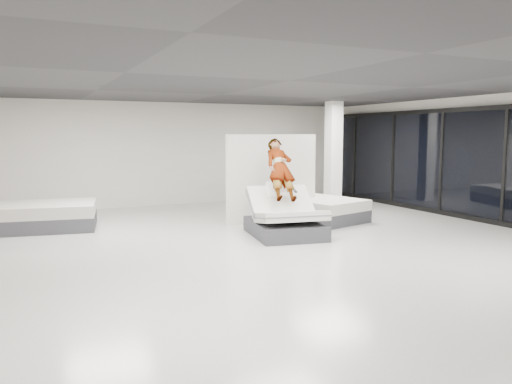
# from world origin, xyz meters

# --- Properties ---
(room) EXTENTS (14.00, 14.04, 3.20)m
(room) POSITION_xyz_m (0.00, 0.00, 1.60)
(room) COLOR beige
(room) RESTS_ON ground
(hero_bed) EXTENTS (1.69, 2.07, 1.16)m
(hero_bed) POSITION_xyz_m (0.55, 1.16, 0.35)
(hero_bed) COLOR #3A3A40
(hero_bed) RESTS_ON floor
(person) EXTENTS (0.88, 1.64, 1.48)m
(person) POSITION_xyz_m (0.61, 1.48, 1.21)
(person) COLOR slate
(person) RESTS_ON hero_bed
(remote) EXTENTS (0.07, 0.15, 0.08)m
(remote) POSITION_xyz_m (0.77, 1.09, 0.99)
(remote) COLOR black
(remote) RESTS_ON person
(divider_panel) EXTENTS (2.44, 0.18, 2.21)m
(divider_panel) POSITION_xyz_m (1.10, 2.88, 1.11)
(divider_panel) COLOR silver
(divider_panel) RESTS_ON floor
(flat_bed_right_far) EXTENTS (2.07, 2.43, 0.57)m
(flat_bed_right_far) POSITION_xyz_m (2.31, 2.51, 0.29)
(flat_bed_right_far) COLOR #3A3A40
(flat_bed_right_far) RESTS_ON floor
(flat_bed_left_far) EXTENTS (2.46, 2.00, 0.61)m
(flat_bed_left_far) POSITION_xyz_m (-4.16, 4.24, 0.31)
(flat_bed_left_far) COLOR #3A3A40
(flat_bed_left_far) RESTS_ON floor
(column) EXTENTS (0.40, 0.40, 3.20)m
(column) POSITION_xyz_m (4.00, 4.50, 1.60)
(column) COLOR white
(column) RESTS_ON floor
(storefront_glazing) EXTENTS (0.12, 13.40, 2.92)m
(storefront_glazing) POSITION_xyz_m (5.90, 0.00, 1.45)
(storefront_glazing) COLOR #1E2333
(storefront_glazing) RESTS_ON floor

